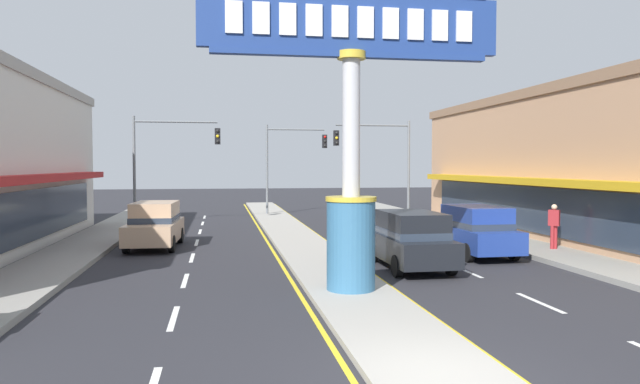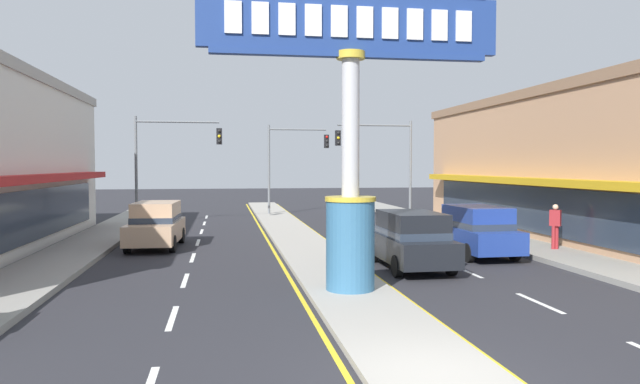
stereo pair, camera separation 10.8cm
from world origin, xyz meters
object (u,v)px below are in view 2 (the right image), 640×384
district_sign (351,138)px  traffic_light_right_side (383,152)px  suv_near_left_lane (411,239)px  traffic_light_median_far (291,154)px  pedestrian_near_kerb (555,224)px  storefront_right (615,165)px  suv_far_right_lane (156,224)px  suv_near_right_lane (476,230)px  traffic_light_left_side (168,151)px

district_sign → traffic_light_right_side: (6.39, 20.09, 0.09)m
suv_near_left_lane → traffic_light_median_far: bearing=94.2°
traffic_light_median_far → pedestrian_near_kerb: (8.16, -19.19, -3.02)m
storefront_right → suv_near_left_lane: (-12.32, -6.80, -2.47)m
traffic_light_median_far → suv_far_right_lane: bearing=-116.2°
suv_far_right_lane → suv_near_left_lane: 11.09m
district_sign → traffic_light_median_far: size_ratio=1.28×
storefront_right → suv_near_right_lane: storefront_right is taller
suv_near_left_lane → pedestrian_near_kerb: (6.60, 2.34, 0.19)m
suv_far_right_lane → pedestrian_near_kerb: 16.08m
traffic_light_left_side → suv_near_left_lane: size_ratio=1.34×
suv_near_right_lane → pedestrian_near_kerb: bearing=0.9°
traffic_light_right_side → traffic_light_left_side: bearing=-175.8°
traffic_light_right_side → suv_far_right_lane: 16.30m
storefront_right → traffic_light_median_far: size_ratio=3.71×
pedestrian_near_kerb → suv_near_left_lane: bearing=-160.5°
suv_near_left_lane → pedestrian_near_kerb: 7.00m
suv_near_right_lane → district_sign: bearing=-136.4°
traffic_light_right_side → pedestrian_near_kerb: 14.85m
traffic_light_right_side → suv_far_right_lane: (-12.49, -9.95, -3.26)m
suv_near_right_lane → suv_near_left_lane: (-3.30, -2.28, 0.00)m
traffic_light_median_far → suv_near_right_lane: traffic_light_median_far is taller
district_sign → storefront_right: 18.34m
traffic_light_left_side → suv_near_right_lane: size_ratio=1.34×
traffic_light_left_side → traffic_light_right_side: bearing=4.2°
traffic_light_left_side → suv_near_right_lane: 18.55m
suv_far_right_lane → suv_near_right_lane: bearing=-19.5°
district_sign → traffic_light_median_far: bearing=87.2°
traffic_light_right_side → suv_far_right_lane: traffic_light_right_side is taller
suv_far_right_lane → suv_near_left_lane: size_ratio=1.02×
traffic_light_right_side → suv_near_left_lane: traffic_light_right_side is taller
district_sign → pedestrian_near_kerb: 11.49m
traffic_light_right_side → suv_far_right_lane: size_ratio=1.32×
storefront_right → traffic_light_right_side: bearing=131.9°
storefront_right → traffic_light_median_far: storefront_right is taller
suv_near_right_lane → suv_far_right_lane: same height
traffic_light_right_side → pedestrian_near_kerb: (3.01, -14.21, -3.08)m
district_sign → traffic_light_right_side: district_sign is taller
traffic_light_median_far → storefront_right: bearing=-46.7°
suv_near_right_lane → traffic_light_right_side: bearing=88.9°
traffic_light_right_side → traffic_light_median_far: size_ratio=1.00×
storefront_right → traffic_light_left_side: bearing=157.8°
traffic_light_median_far → traffic_light_left_side: bearing=-142.2°
district_sign → suv_far_right_lane: bearing=121.0°
storefront_right → traffic_light_left_side: 23.26m
storefront_right → traffic_light_median_far: (-13.89, 14.73, 0.74)m
district_sign → suv_near_right_lane: 9.02m
pedestrian_near_kerb → district_sign: bearing=-148.0°
district_sign → suv_far_right_lane: size_ratio=1.69×
suv_near_right_lane → suv_near_left_lane: 4.01m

